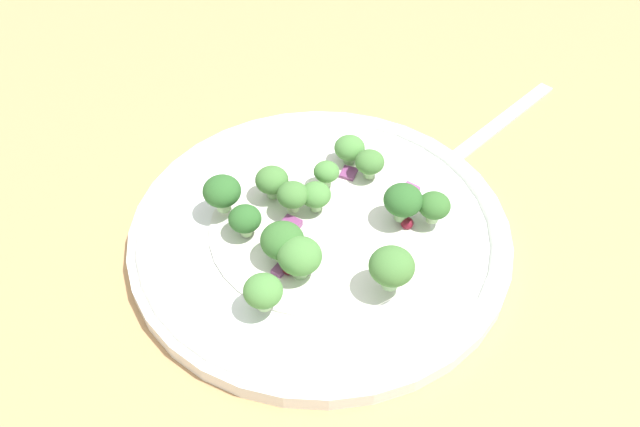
% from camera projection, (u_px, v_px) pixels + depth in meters
% --- Properties ---
extents(ground_plane, '(1.80, 1.80, 0.02)m').
position_uv_depth(ground_plane, '(282.00, 261.00, 0.50)').
color(ground_plane, tan).
extents(plate, '(0.28, 0.28, 0.02)m').
position_uv_depth(plate, '(320.00, 231.00, 0.50)').
color(plate, white).
rests_on(plate, ground_plane).
extents(dressing_pool, '(0.16, 0.16, 0.00)m').
position_uv_depth(dressing_pool, '(320.00, 227.00, 0.49)').
color(dressing_pool, white).
rests_on(dressing_pool, plate).
extents(broccoli_floret_0, '(0.02, 0.02, 0.02)m').
position_uv_depth(broccoli_floret_0, '(329.00, 173.00, 0.51)').
color(broccoli_floret_0, '#9EC684').
rests_on(broccoli_floret_0, plate).
extents(broccoli_floret_1, '(0.02, 0.02, 0.02)m').
position_uv_depth(broccoli_floret_1, '(352.00, 149.00, 0.53)').
color(broccoli_floret_1, '#8EB77A').
rests_on(broccoli_floret_1, plate).
extents(broccoli_floret_2, '(0.03, 0.03, 0.03)m').
position_uv_depth(broccoli_floret_2, '(300.00, 257.00, 0.45)').
color(broccoli_floret_2, '#8EB77A').
rests_on(broccoli_floret_2, plate).
extents(broccoli_floret_3, '(0.03, 0.03, 0.03)m').
position_uv_depth(broccoli_floret_3, '(223.00, 191.00, 0.49)').
color(broccoli_floret_3, '#9EC684').
rests_on(broccoli_floret_3, plate).
extents(broccoli_floret_4, '(0.03, 0.03, 0.03)m').
position_uv_depth(broccoli_floret_4, '(282.00, 241.00, 0.46)').
color(broccoli_floret_4, '#ADD18E').
rests_on(broccoli_floret_4, plate).
extents(broccoli_floret_5, '(0.02, 0.02, 0.02)m').
position_uv_depth(broccoli_floret_5, '(316.00, 195.00, 0.49)').
color(broccoli_floret_5, '#9EC684').
rests_on(broccoli_floret_5, plate).
extents(broccoli_floret_6, '(0.03, 0.03, 0.03)m').
position_uv_depth(broccoli_floret_6, '(403.00, 201.00, 0.48)').
color(broccoli_floret_6, '#8EB77A').
rests_on(broccoli_floret_6, plate).
extents(broccoli_floret_7, '(0.02, 0.02, 0.02)m').
position_uv_depth(broccoli_floret_7, '(370.00, 163.00, 0.52)').
color(broccoli_floret_7, '#9EC684').
rests_on(broccoli_floret_7, plate).
extents(broccoli_floret_8, '(0.02, 0.02, 0.02)m').
position_uv_depth(broccoli_floret_8, '(245.00, 219.00, 0.48)').
color(broccoli_floret_8, '#ADD18E').
rests_on(broccoli_floret_8, plate).
extents(broccoli_floret_9, '(0.03, 0.03, 0.03)m').
position_uv_depth(broccoli_floret_9, '(263.00, 292.00, 0.43)').
color(broccoli_floret_9, '#ADD18E').
rests_on(broccoli_floret_9, plate).
extents(broccoli_floret_10, '(0.03, 0.03, 0.03)m').
position_uv_depth(broccoli_floret_10, '(390.00, 269.00, 0.44)').
color(broccoli_floret_10, '#8EB77A').
rests_on(broccoli_floret_10, plate).
extents(broccoli_floret_11, '(0.02, 0.02, 0.02)m').
position_uv_depth(broccoli_floret_11, '(293.00, 195.00, 0.49)').
color(broccoli_floret_11, '#ADD18E').
rests_on(broccoli_floret_11, plate).
extents(broccoli_floret_12, '(0.02, 0.02, 0.02)m').
position_uv_depth(broccoli_floret_12, '(272.00, 181.00, 0.50)').
color(broccoli_floret_12, '#8EB77A').
rests_on(broccoli_floret_12, plate).
extents(broccoli_floret_13, '(0.02, 0.02, 0.02)m').
position_uv_depth(broccoli_floret_13, '(434.00, 206.00, 0.48)').
color(broccoli_floret_13, '#ADD18E').
rests_on(broccoli_floret_13, plate).
extents(cranberry_0, '(0.01, 0.01, 0.01)m').
position_uv_depth(cranberry_0, '(289.00, 268.00, 0.46)').
color(cranberry_0, '#4C0A14').
rests_on(cranberry_0, plate).
extents(cranberry_1, '(0.01, 0.01, 0.01)m').
position_uv_depth(cranberry_1, '(407.00, 223.00, 0.49)').
color(cranberry_1, maroon).
rests_on(cranberry_1, plate).
extents(cranberry_2, '(0.01, 0.01, 0.01)m').
position_uv_depth(cranberry_2, '(251.00, 220.00, 0.49)').
color(cranberry_2, '#4C0A14').
rests_on(cranberry_2, plate).
extents(onion_bit_0, '(0.01, 0.01, 0.00)m').
position_uv_depth(onion_bit_0, '(349.00, 174.00, 0.53)').
color(onion_bit_0, '#843D75').
rests_on(onion_bit_0, plate).
extents(onion_bit_1, '(0.02, 0.01, 0.00)m').
position_uv_depth(onion_bit_1, '(228.00, 194.00, 0.51)').
color(onion_bit_1, '#843D75').
rests_on(onion_bit_1, plate).
extents(onion_bit_2, '(0.01, 0.01, 0.00)m').
position_uv_depth(onion_bit_2, '(279.00, 271.00, 0.46)').
color(onion_bit_2, '#934C84').
rests_on(onion_bit_2, plate).
extents(onion_bit_3, '(0.01, 0.01, 0.01)m').
position_uv_depth(onion_bit_3, '(292.00, 224.00, 0.49)').
color(onion_bit_3, '#843D75').
rests_on(onion_bit_3, plate).
extents(onion_bit_4, '(0.01, 0.01, 0.00)m').
position_uv_depth(onion_bit_4, '(410.00, 189.00, 0.52)').
color(onion_bit_4, '#934C84').
rests_on(onion_bit_4, plate).
extents(fork, '(0.06, 0.19, 0.01)m').
position_uv_depth(fork, '(480.00, 137.00, 0.58)').
color(fork, silver).
rests_on(fork, ground_plane).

